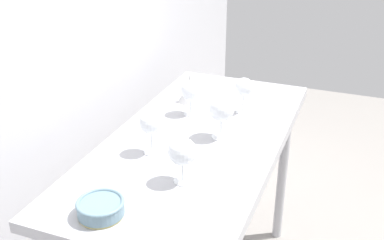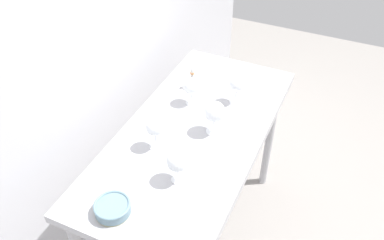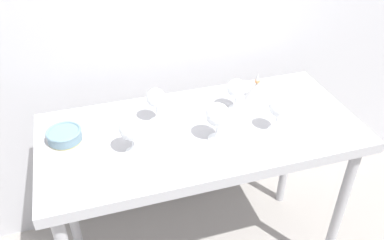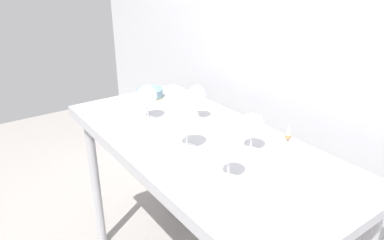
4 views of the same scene
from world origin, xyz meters
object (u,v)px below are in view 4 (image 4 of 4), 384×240
Objects in this scene: wine_glass_far_left at (197,96)px; wine_glass_far_right at (252,125)px; wine_glass_near_right at (229,149)px; tasting_sheet_upper at (271,193)px; tasting_bowl at (150,92)px; decanter_funnel at (287,149)px; wine_glass_near_left at (147,96)px; wine_glass_near_center at (187,120)px.

wine_glass_far_right is (0.37, -0.01, -0.01)m from wine_glass_far_left.
wine_glass_near_right is 0.57× the size of tasting_sheet_upper.
decanter_funnel is at bearing 4.37° from tasting_bowl.
decanter_funnel is (0.64, 0.23, -0.07)m from wine_glass_near_left.
tasting_bowl is (-0.88, 0.19, -0.09)m from wine_glass_near_right.
wine_glass_near_right is 0.52m from wine_glass_far_left.
wine_glass_far_left is 0.41m from tasting_bowl.
tasting_bowl is at bearing -176.52° from wine_glass_far_left.
wine_glass_near_left is 0.54m from wine_glass_far_right.
wine_glass_far_left is 0.37m from wine_glass_far_right.
tasting_bowl is (-0.26, 0.16, -0.08)m from wine_glass_near_left.
decanter_funnel is at bearing 19.44° from wine_glass_near_left.
tasting_sheet_upper is (0.76, 0.02, -0.11)m from wine_glass_near_left.
wine_glass_near_left is 1.11× the size of tasting_bowl.
tasting_bowl is at bearing -178.89° from wine_glass_far_right.
tasting_sheet_upper is at bearing -14.59° from wine_glass_far_left.
wine_glass_near_right is 0.90m from tasting_bowl.
tasting_sheet_upper is (0.62, -0.16, -0.12)m from wine_glass_far_left.
tasting_sheet_upper is at bearing 5.62° from wine_glass_near_center.
tasting_bowl is 1.04× the size of decanter_funnel.
wine_glass_near_center is (0.35, -0.02, 0.01)m from wine_glass_near_left.
tasting_bowl is at bearing 148.64° from wine_glass_near_left.
wine_glass_near_left reaches higher than decanter_funnel.
wine_glass_near_left is 0.68m from decanter_funnel.
wine_glass_near_center reaches higher than tasting_bowl.
wine_glass_near_right is 1.03× the size of wine_glass_far_right.
tasting_sheet_upper is 1.03m from tasting_bowl.
tasting_bowl is (-1.02, 0.14, 0.03)m from tasting_sheet_upper.
wine_glass_far_left is at bearing 52.22° from wine_glass_near_left.
wine_glass_far_right reaches higher than decanter_funnel.
wine_glass_far_left reaches higher than tasting_sheet_upper.
wine_glass_far_right reaches higher than tasting_sheet_upper.
wine_glass_far_right is (0.51, 0.17, -0.01)m from wine_glass_near_left.
wine_glass_near_right is at bearing -95.60° from decanter_funnel.
tasting_bowl is 0.90m from decanter_funnel.
wine_glass_near_left is 1.06× the size of wine_glass_far_right.
wine_glass_near_left reaches higher than tasting_sheet_upper.
wine_glass_far_right reaches higher than tasting_bowl.
tasting_bowl is (-0.77, -0.02, -0.08)m from wine_glass_far_right.
wine_glass_near_center is at bearing -16.23° from tasting_bowl.
wine_glass_near_right is 0.19m from tasting_sheet_upper.
wine_glass_far_left reaches higher than tasting_bowl.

